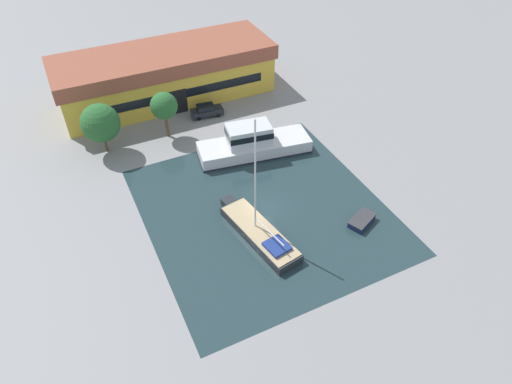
# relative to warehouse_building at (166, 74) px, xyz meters

# --- Properties ---
(ground_plane) EXTENTS (440.00, 440.00, 0.00)m
(ground_plane) POSITION_rel_warehouse_building_xyz_m (1.69, -27.63, -3.53)
(ground_plane) COLOR gray
(water_canal) EXTENTS (24.21, 26.01, 0.01)m
(water_canal) POSITION_rel_warehouse_building_xyz_m (1.69, -27.63, -3.53)
(water_canal) COLOR #23383D
(water_canal) RESTS_ON ground
(warehouse_building) EXTENTS (30.31, 10.62, 6.98)m
(warehouse_building) POSITION_rel_warehouse_building_xyz_m (0.00, 0.00, 0.00)
(warehouse_building) COLOR gold
(warehouse_building) RESTS_ON ground
(quay_tree_near_building) EXTENTS (3.40, 3.40, 6.13)m
(quay_tree_near_building) POSITION_rel_warehouse_building_xyz_m (-3.20, -9.76, 0.86)
(quay_tree_near_building) COLOR brown
(quay_tree_near_building) RESTS_ON ground
(quay_tree_by_water) EXTENTS (4.63, 4.63, 6.42)m
(quay_tree_by_water) POSITION_rel_warehouse_building_xyz_m (-11.01, -9.70, 0.56)
(quay_tree_by_water) COLOR brown
(quay_tree_by_water) RESTS_ON ground
(parked_car) EXTENTS (4.55, 2.28, 1.68)m
(parked_car) POSITION_rel_warehouse_building_xyz_m (3.05, -7.43, -2.70)
(parked_car) COLOR #1E2328
(parked_car) RESTS_ON ground
(sailboat_moored) EXTENTS (4.57, 11.49, 13.42)m
(sailboat_moored) POSITION_rel_warehouse_building_xyz_m (-0.49, -30.82, -2.93)
(sailboat_moored) COLOR #23282D
(sailboat_moored) RESTS_ON water_canal
(motor_cruiser) EXTENTS (14.24, 6.36, 4.01)m
(motor_cruiser) POSITION_rel_warehouse_building_xyz_m (5.01, -17.90, -2.09)
(motor_cruiser) COLOR silver
(motor_cruiser) RESTS_ON water_canal
(small_dinghy) EXTENTS (3.54, 2.82, 0.71)m
(small_dinghy) POSITION_rel_warehouse_building_xyz_m (9.86, -33.78, -3.17)
(small_dinghy) COLOR #19234C
(small_dinghy) RESTS_ON water_canal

